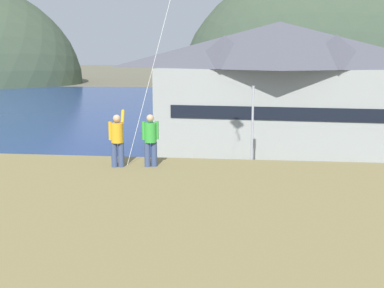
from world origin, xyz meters
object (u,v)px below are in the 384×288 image
Objects in this scene: moored_boat_wharfside at (182,130)px; moored_boat_outer_mooring at (245,129)px; person_kite_flyer at (117,139)px; harbor_lodge at (278,85)px; wharf_dock at (216,131)px; person_companion at (150,139)px; parked_car_mid_row_far at (28,178)px; parked_car_lone_by_shed at (289,189)px; parked_car_mid_row_near at (193,187)px; parking_light_pole at (252,127)px; parked_car_back_row_right at (199,221)px.

moored_boat_wharfside and moored_boat_outer_mooring have the same top height.
moored_boat_outer_mooring is at bearing 83.90° from person_kite_flyer.
wharf_dock is at bearing 120.07° from harbor_lodge.
harbor_lodge is 3.73× the size of moored_boat_outer_mooring.
person_companion is at bearing 9.25° from person_kite_flyer.
parked_car_mid_row_far is (-7.46, -22.54, 0.34)m from moored_boat_wharfside.
wharf_dock is 2.38× the size of parked_car_mid_row_far.
parked_car_lone_by_shed is 17.24m from parked_car_mid_row_far.
harbor_lodge reaches higher than parked_car_lone_by_shed.
person_kite_flyer is at bearing -103.64° from harbor_lodge.
parked_car_mid_row_near is at bearing 90.40° from person_companion.
parked_car_mid_row_far is (-17.22, 0.87, 0.00)m from parked_car_lone_by_shed.
parking_light_pole is at bearing -103.00° from harbor_lodge.
wharf_dock is at bearing 33.54° from moored_boat_wharfside.
parking_light_pole is at bearing 76.02° from person_kite_flyer.
wharf_dock is 21.53m from parking_light_pole.
parked_car_mid_row_near and parked_car_lone_by_shed have the same top height.
wharf_dock is 40.14m from person_kite_flyer.
person_kite_flyer is at bearing -103.98° from parking_light_pole.
parked_car_mid_row_near is at bearing 99.51° from parked_car_back_row_right.
moored_boat_outer_mooring is (3.30, -0.77, 0.37)m from wharf_dock.
parked_car_back_row_right is 14.15m from parked_car_mid_row_far.
parked_car_back_row_right is 1.00× the size of parked_car_mid_row_far.
parking_light_pole is (-2.35, -10.19, -2.27)m from harbor_lodge.
person_kite_flyer is (-1.99, -7.61, 5.54)m from parked_car_back_row_right.
person_companion reaches higher than moored_boat_wharfside.
moored_boat_outer_mooring is at bearing 59.21° from parked_car_mid_row_far.
moored_boat_outer_mooring is 25.43m from parked_car_mid_row_near.
person_companion is (-3.61, -18.62, 2.49)m from parking_light_pole.
moored_boat_wharfside is at bearing 94.32° from person_kite_flyer.
person_kite_flyer is at bearing -94.11° from parked_car_mid_row_near.
parking_light_pole reaches higher than parked_car_mid_row_far.
parked_car_back_row_right is at bearing -128.67° from parked_car_lone_by_shed.
parked_car_mid_row_near is at bearing -5.19° from parked_car_mid_row_far.
parking_light_pole is (14.95, 4.12, 3.04)m from parked_car_mid_row_far.
parking_light_pole is at bearing 114.41° from parked_car_lone_by_shed.
wharf_dock is 2.36× the size of parked_car_lone_by_shed.
parked_car_mid_row_far is (-11.25, 1.02, 0.00)m from parked_car_mid_row_near.
parked_car_lone_by_shed is at bearing -83.65° from moored_boat_outer_mooring.
wharf_dock is 4.42m from moored_boat_wharfside.
harbor_lodge is 2.75× the size of moored_boat_wharfside.
parked_car_mid_row_far is at bearing 174.81° from parked_car_mid_row_near.
person_companion reaches higher than parked_car_mid_row_near.
moored_boat_wharfside is (-9.84, 8.23, -5.65)m from harbor_lodge.
moored_boat_wharfside is (-3.67, -2.43, 0.37)m from wharf_dock.
moored_boat_wharfside is 25.36m from parked_car_lone_by_shed.
person_companion is (3.88, -37.03, 5.87)m from moored_boat_wharfside.
parking_light_pole is at bearing 54.28° from parked_car_mid_row_near.
parked_car_lone_by_shed is (-0.09, -15.18, -5.31)m from harbor_lodge.
parking_light_pole reaches higher than moored_boat_outer_mooring.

